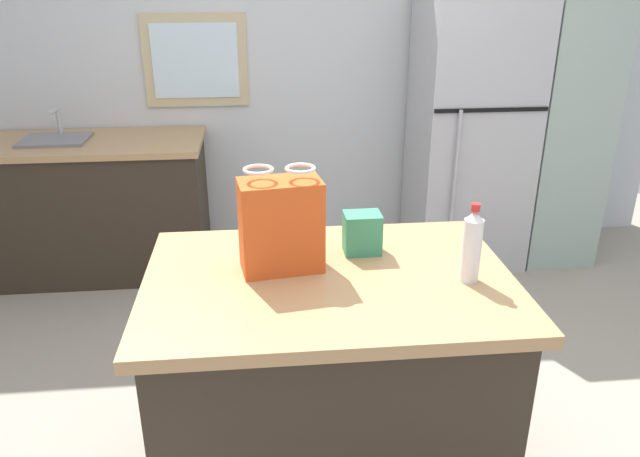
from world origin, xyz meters
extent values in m
plane|color=#9E9384|center=(0.00, 0.00, 0.00)|extent=(6.19, 6.19, 0.00)
cube|color=silver|center=(0.00, 2.22, 1.27)|extent=(5.16, 0.10, 2.54)
cube|color=#CCB78C|center=(-0.74, 2.17, 1.33)|extent=(0.68, 0.04, 0.60)
cube|color=white|center=(-0.74, 2.15, 1.33)|extent=(0.56, 0.02, 0.48)
cube|color=#33281E|center=(-0.13, -0.23, 0.44)|extent=(1.17, 0.80, 0.88)
cube|color=tan|center=(-0.13, -0.23, 0.90)|extent=(1.25, 0.88, 0.04)
cube|color=#B7B7BC|center=(1.05, 1.81, 0.89)|extent=(0.72, 0.67, 1.79)
cube|color=black|center=(1.05, 1.47, 1.11)|extent=(0.70, 0.01, 0.02)
cylinder|color=#B7B7BC|center=(0.85, 1.44, 0.72)|extent=(0.02, 0.02, 0.80)
cube|color=#9EB2A8|center=(1.67, 1.81, 1.03)|extent=(0.48, 0.63, 2.06)
cube|color=#33281E|center=(-1.41, 1.82, 0.43)|extent=(1.36, 0.65, 0.85)
cube|color=tan|center=(-1.41, 1.82, 0.87)|extent=(1.40, 0.69, 0.04)
cube|color=slate|center=(-1.62, 1.82, 0.84)|extent=(0.40, 0.32, 0.14)
cylinder|color=#B7B7BC|center=(-1.62, 1.96, 0.98)|extent=(0.03, 0.03, 0.18)
cylinder|color=#B7B7BC|center=(-1.62, 1.89, 1.07)|extent=(0.02, 0.14, 0.02)
cube|color=#DB511E|center=(-0.28, -0.15, 1.08)|extent=(0.29, 0.19, 0.32)
torus|color=white|center=(-0.35, -0.15, 1.28)|extent=(0.12, 0.12, 0.01)
torus|color=white|center=(-0.21, -0.15, 1.28)|extent=(0.12, 0.12, 0.01)
cube|color=#388E66|center=(0.02, -0.05, 1.00)|extent=(0.13, 0.11, 0.15)
cylinder|color=white|center=(0.34, -0.31, 1.03)|extent=(0.06, 0.06, 0.22)
cone|color=white|center=(0.34, -0.31, 1.15)|extent=(0.06, 0.06, 0.03)
cylinder|color=red|center=(0.34, -0.31, 1.18)|extent=(0.03, 0.03, 0.02)
camera|label=1|loc=(-0.34, -2.07, 1.87)|focal=34.45mm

